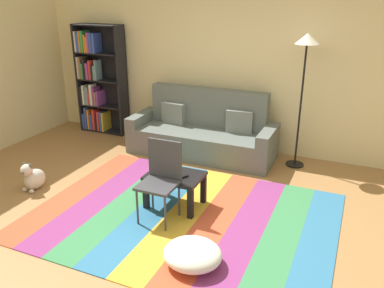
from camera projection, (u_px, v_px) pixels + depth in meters
ground_plane at (159, 220)px, 4.44m from camera, size 14.00×14.00×0.00m
back_wall at (234, 64)px, 6.13m from camera, size 6.80×0.10×2.70m
rug at (183, 216)px, 4.52m from camera, size 3.35×2.49×0.01m
couch at (203, 133)px, 6.16m from camera, size 2.26×0.80×1.00m
bookshelf at (96, 82)px, 7.00m from camera, size 0.90×0.28×1.89m
coffee_table at (175, 181)px, 4.63m from camera, size 0.65×0.47×0.40m
pouf at (193, 254)px, 3.67m from camera, size 0.56×0.51×0.22m
dog at (33, 178)px, 5.09m from camera, size 0.22×0.35×0.40m
standing_lamp at (306, 57)px, 5.28m from camera, size 0.32×0.32×1.89m
tv_remote at (182, 177)px, 4.52m from camera, size 0.11×0.15×0.02m
folding_chair at (161, 174)px, 4.32m from camera, size 0.40×0.40×0.90m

